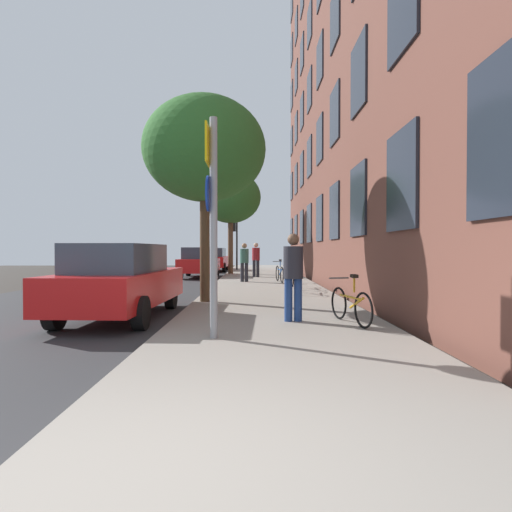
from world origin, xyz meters
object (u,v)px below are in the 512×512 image
tree_near (205,150)px  bicycle_2 (294,277)px  tree_far (230,198)px  bicycle_1 (296,281)px  car_0 (121,280)px  car_2 (213,259)px  bicycle_3 (280,273)px  car_1 (200,262)px  pedestrian_2 (256,257)px  pedestrian_1 (244,260)px  traffic_light (235,235)px  bicycle_0 (351,304)px  sign_post (212,211)px  pedestrian_0 (293,271)px

tree_near → bicycle_2: (2.78, 3.78, -3.66)m
tree_far → bicycle_1: bearing=-75.4°
bicycle_2 → car_0: size_ratio=0.38×
tree_far → car_2: size_ratio=1.36×
bicycle_3 → car_1: (-4.04, 4.38, 0.34)m
pedestrian_2 → car_1: pedestrian_2 is taller
pedestrian_1 → bicycle_3: bearing=-5.5°
car_0 → tree_near: bearing=51.3°
traffic_light → tree_near: (-0.05, -16.79, 1.65)m
bicycle_1 → tree_near: bearing=-140.9°
bicycle_3 → bicycle_1: bearing=-86.6°
tree_near → pedestrian_1: size_ratio=3.26×
bicycle_3 → car_0: (-4.02, -8.45, 0.34)m
bicycle_1 → car_2: bearing=105.5°
bicycle_0 → pedestrian_1: (-2.22, 9.85, 0.59)m
sign_post → car_2: (-2.16, 21.70, -1.28)m
tree_near → traffic_light: bearing=89.8°
traffic_light → car_0: 18.92m
tree_near → car_0: 4.18m
bicycle_0 → bicycle_1: size_ratio=0.98×
bicycle_0 → bicycle_1: bicycle_1 is taller
bicycle_2 → car_1: car_1 is taller
pedestrian_1 → traffic_light: bearing=94.8°
pedestrian_0 → tree_far: bearing=97.7°
sign_post → pedestrian_1: bearing=88.7°
sign_post → traffic_light: 21.23m
bicycle_3 → pedestrian_1: bearing=174.5°
sign_post → bicycle_0: (2.48, 1.20, -1.64)m
bicycle_0 → pedestrian_2: pedestrian_2 is taller
traffic_light → bicycle_2: traffic_light is taller
sign_post → pedestrian_1: (0.25, 11.04, -1.04)m
sign_post → pedestrian_2: 14.16m
car_1 → pedestrian_1: bearing=-59.3°
bicycle_2 → car_0: bearing=-127.2°
sign_post → traffic_light: traffic_light is taller
pedestrian_0 → car_1: bearing=104.9°
bicycle_1 → bicycle_2: bearing=86.5°
car_1 → car_2: same height
tree_far → sign_post: bearing=-87.7°
car_1 → pedestrian_0: bearing=-75.1°
tree_near → car_1: tree_near is taller
bicycle_3 → tree_near: bearing=-110.6°
pedestrian_0 → car_0: 3.81m
car_0 → car_2: same height
tree_near → sign_post: bearing=-81.6°
pedestrian_0 → tree_near: bearing=124.9°
bicycle_0 → pedestrian_2: (-1.70, 12.90, 0.64)m
bicycle_2 → car_1: 8.33m
sign_post → bicycle_1: size_ratio=2.13×
tree_far → pedestrian_0: 16.10m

